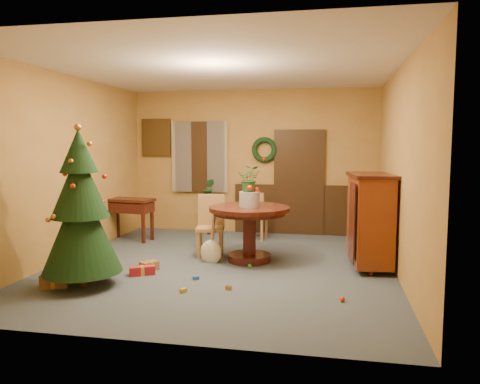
% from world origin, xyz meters
% --- Properties ---
extents(room_envelope, '(5.50, 5.50, 5.50)m').
position_xyz_m(room_envelope, '(0.21, 2.70, 1.12)').
color(room_envelope, '#34424C').
rests_on(room_envelope, ground).
extents(dining_table, '(1.25, 1.25, 0.86)m').
position_xyz_m(dining_table, '(0.35, 0.37, 0.60)').
color(dining_table, black).
rests_on(dining_table, floor).
extents(urn, '(0.32, 0.32, 0.23)m').
position_xyz_m(urn, '(0.35, 0.37, 0.97)').
color(urn, slate).
rests_on(urn, dining_table).
extents(centerpiece_plant, '(0.36, 0.31, 0.40)m').
position_xyz_m(centerpiece_plant, '(0.35, 0.37, 1.29)').
color(centerpiece_plant, '#1E4C23').
rests_on(centerpiece_plant, urn).
extents(chair_near, '(0.50, 0.50, 1.00)m').
position_xyz_m(chair_near, '(-0.33, 0.60, 0.54)').
color(chair_near, olive).
rests_on(chair_near, floor).
extents(chair_far, '(0.44, 0.44, 0.92)m').
position_xyz_m(chair_far, '(0.18, 2.00, 0.49)').
color(chair_far, olive).
rests_on(chair_far, floor).
extents(guitar, '(0.44, 0.57, 0.77)m').
position_xyz_m(guitar, '(-0.21, 0.17, 0.39)').
color(guitar, beige).
rests_on(guitar, floor).
extents(plant_stand, '(0.29, 0.29, 0.74)m').
position_xyz_m(plant_stand, '(-0.82, 2.34, 0.46)').
color(plant_stand, black).
rests_on(plant_stand, floor).
extents(stand_plant, '(0.25, 0.22, 0.39)m').
position_xyz_m(stand_plant, '(-0.82, 2.34, 0.93)').
color(stand_plant, '#19471E').
rests_on(stand_plant, plant_stand).
extents(christmas_tree, '(1.01, 1.01, 2.08)m').
position_xyz_m(christmas_tree, '(-1.54, -1.29, 0.99)').
color(christmas_tree, '#382111').
rests_on(christmas_tree, floor).
extents(writing_desk, '(0.95, 0.57, 0.80)m').
position_xyz_m(writing_desk, '(-2.14, 1.49, 0.60)').
color(writing_desk, black).
rests_on(writing_desk, floor).
extents(sideboard, '(0.69, 1.14, 1.39)m').
position_xyz_m(sideboard, '(2.15, 0.31, 0.75)').
color(sideboard, '#60250B').
rests_on(sideboard, floor).
extents(gift_a, '(0.39, 0.34, 0.18)m').
position_xyz_m(gift_a, '(-1.87, -1.39, 0.09)').
color(gift_a, brown).
rests_on(gift_a, floor).
extents(gift_b, '(0.33, 0.33, 0.24)m').
position_xyz_m(gift_b, '(-1.68, -0.67, 0.12)').
color(gift_b, maroon).
rests_on(gift_b, floor).
extents(gift_c, '(0.28, 0.29, 0.13)m').
position_xyz_m(gift_c, '(-0.98, -0.43, 0.07)').
color(gift_c, brown).
rests_on(gift_c, floor).
extents(gift_d, '(0.37, 0.29, 0.12)m').
position_xyz_m(gift_d, '(-0.99, -0.67, 0.06)').
color(gift_d, maroon).
rests_on(gift_d, floor).
extents(toy_a, '(0.09, 0.09, 0.05)m').
position_xyz_m(toy_a, '(-0.19, -0.75, 0.03)').
color(toy_a, blue).
rests_on(toy_a, floor).
extents(toy_b, '(0.06, 0.06, 0.06)m').
position_xyz_m(toy_b, '(0.43, -0.04, 0.03)').
color(toy_b, green).
rests_on(toy_b, floor).
extents(toy_c, '(0.09, 0.09, 0.05)m').
position_xyz_m(toy_c, '(-0.18, -1.30, 0.03)').
color(toy_c, gold).
rests_on(toy_c, floor).
extents(toy_d, '(0.06, 0.06, 0.06)m').
position_xyz_m(toy_d, '(1.74, -1.28, 0.03)').
color(toy_d, red).
rests_on(toy_d, floor).
extents(toy_e, '(0.08, 0.05, 0.05)m').
position_xyz_m(toy_e, '(0.34, -1.09, 0.03)').
color(toy_e, '#BF792D').
rests_on(toy_e, floor).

